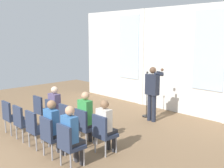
{
  "coord_description": "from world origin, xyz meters",
  "views": [
    {
      "loc": [
        5.93,
        -2.31,
        2.74
      ],
      "look_at": [
        0.19,
        3.22,
        1.33
      ],
      "focal_mm": 44.3,
      "sensor_mm": 36.0,
      "label": 1
    }
  ],
  "objects": [
    {
      "name": "chair_r0_c1",
      "position": [
        -0.7,
        1.77,
        0.53
      ],
      "size": [
        0.46,
        0.44,
        0.94
      ],
      "color": "#99999E",
      "rests_on": "ground"
    },
    {
      "name": "audience_r0_c3",
      "position": [
        0.7,
        1.84,
        0.76
      ],
      "size": [
        0.36,
        0.39,
        1.37
      ],
      "color": "#2D2D33",
      "rests_on": "ground"
    },
    {
      "name": "audience_r0_c4",
      "position": [
        1.4,
        1.85,
        0.72
      ],
      "size": [
        0.36,
        0.39,
        1.28
      ],
      "color": "#2D2D33",
      "rests_on": "ground"
    },
    {
      "name": "chair_r1_c0",
      "position": [
        -1.4,
        0.8,
        0.53
      ],
      "size": [
        0.46,
        0.44,
        0.94
      ],
      "color": "#99999E",
      "rests_on": "ground"
    },
    {
      "name": "mic_stand",
      "position": [
        0.2,
        4.83,
        0.34
      ],
      "size": [
        0.28,
        0.28,
        1.55
      ],
      "color": "black",
      "rests_on": "ground"
    },
    {
      "name": "audience_r1_c3",
      "position": [
        0.7,
        0.89,
        0.73
      ],
      "size": [
        0.36,
        0.39,
        1.32
      ],
      "color": "#2D2D33",
      "rests_on": "ground"
    },
    {
      "name": "chair_r1_c3",
      "position": [
        0.7,
        0.8,
        0.53
      ],
      "size": [
        0.46,
        0.44,
        0.94
      ],
      "color": "#99999E",
      "rests_on": "ground"
    },
    {
      "name": "rear_partition",
      "position": [
        0.02,
        6.07,
        1.89
      ],
      "size": [
        8.64,
        0.14,
        3.74
      ],
      "color": "silver",
      "rests_on": "ground"
    },
    {
      "name": "chair_r0_c3",
      "position": [
        0.7,
        1.77,
        0.53
      ],
      "size": [
        0.46,
        0.44,
        0.94
      ],
      "color": "#99999E",
      "rests_on": "ground"
    },
    {
      "name": "chair_r1_c1",
      "position": [
        -0.7,
        0.8,
        0.53
      ],
      "size": [
        0.46,
        0.44,
        0.94
      ],
      "color": "#99999E",
      "rests_on": "ground"
    },
    {
      "name": "chair_r0_c2",
      "position": [
        0.0,
        1.77,
        0.53
      ],
      "size": [
        0.46,
        0.44,
        0.94
      ],
      "color": "#99999E",
      "rests_on": "ground"
    },
    {
      "name": "chair_r1_c4",
      "position": [
        1.4,
        0.8,
        0.53
      ],
      "size": [
        0.46,
        0.44,
        0.94
      ],
      "color": "#99999E",
      "rests_on": "ground"
    },
    {
      "name": "audience_r1_c4",
      "position": [
        1.4,
        0.89,
        0.73
      ],
      "size": [
        0.36,
        0.39,
        1.32
      ],
      "color": "#2D2D33",
      "rests_on": "ground"
    },
    {
      "name": "speaker",
      "position": [
        0.62,
        4.59,
        1.03
      ],
      "size": [
        0.51,
        0.69,
        1.76
      ],
      "color": "#232838",
      "rests_on": "ground"
    },
    {
      "name": "chair_r1_c2",
      "position": [
        0.0,
        0.8,
        0.53
      ],
      "size": [
        0.46,
        0.44,
        0.94
      ],
      "color": "#99999E",
      "rests_on": "ground"
    },
    {
      "name": "chair_r0_c0",
      "position": [
        -1.4,
        1.77,
        0.53
      ],
      "size": [
        0.46,
        0.44,
        0.94
      ],
      "color": "#99999E",
      "rests_on": "ground"
    },
    {
      "name": "audience_r0_c1",
      "position": [
        -0.7,
        1.85,
        0.73
      ],
      "size": [
        0.36,
        0.39,
        1.32
      ],
      "color": "#2D2D33",
      "rests_on": "ground"
    },
    {
      "name": "chair_r0_c4",
      "position": [
        1.4,
        1.77,
        0.53
      ],
      "size": [
        0.46,
        0.44,
        0.94
      ],
      "color": "#99999E",
      "rests_on": "ground"
    },
    {
      "name": "ground_plane",
      "position": [
        0.0,
        0.0,
        0.0
      ],
      "size": [
        15.79,
        15.79,
        0.0
      ],
      "primitive_type": "plane",
      "color": "#846647"
    }
  ]
}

